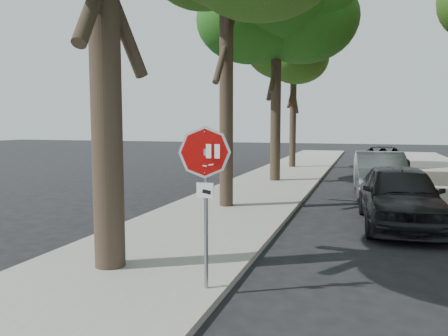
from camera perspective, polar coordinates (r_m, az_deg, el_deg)
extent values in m
plane|color=black|center=(7.16, 3.18, -16.89)|extent=(120.00, 120.00, 0.00)
cube|color=gray|center=(19.06, 5.17, -2.47)|extent=(4.00, 55.00, 0.12)
cube|color=#9E9384|center=(18.71, 11.31, -2.69)|extent=(0.12, 55.00, 0.13)
cube|color=#9E9384|center=(18.73, 24.81, -3.10)|extent=(0.12, 55.00, 0.13)
cylinder|color=gray|center=(6.96, -2.37, -5.33)|extent=(0.06, 0.06, 2.60)
cube|color=#99999E|center=(6.81, -2.48, 2.07)|extent=(0.05, 0.06, 0.10)
cylinder|color=#99999E|center=(6.81, -2.49, 2.07)|extent=(0.76, 0.32, 0.82)
cylinder|color=white|center=(6.80, -2.53, 2.06)|extent=(0.76, 0.32, 0.82)
cylinder|color=red|center=(6.79, -2.55, 2.06)|extent=(0.68, 0.29, 0.74)
cube|color=white|center=(6.86, -4.23, 2.25)|extent=(0.08, 0.00, 0.22)
cube|color=white|center=(6.81, -3.14, 2.23)|extent=(0.08, 0.00, 0.22)
cube|color=white|center=(6.76, -2.03, 2.21)|extent=(0.08, 0.00, 0.22)
cube|color=white|center=(6.71, -0.90, 2.19)|extent=(0.08, 0.00, 0.22)
cube|color=silver|center=(6.83, -3.44, 0.48)|extent=(0.08, 0.00, 0.03)
cube|color=silver|center=(6.80, -2.58, 0.29)|extent=(0.08, 0.00, 0.03)
cube|color=silver|center=(6.76, -1.71, 0.43)|extent=(0.08, 0.00, 0.03)
cube|color=white|center=(6.87, -2.49, -2.93)|extent=(0.28, 0.02, 0.24)
cube|color=black|center=(6.85, -2.29, -3.13)|extent=(0.15, 0.00, 0.08)
cylinder|color=black|center=(8.50, -15.45, 19.94)|extent=(0.56, 0.56, 9.50)
cylinder|color=black|center=(14.23, 0.31, 14.25)|extent=(0.44, 0.44, 9.50)
cylinder|color=black|center=(20.94, 6.82, 12.13)|extent=(0.48, 0.48, 10.00)
ellipsoid|color=#0C400D|center=(21.44, 6.91, 19.59)|extent=(4.62, 4.62, 3.70)
ellipsoid|color=#0C400D|center=(22.31, 5.11, 17.94)|extent=(4.20, 4.20, 3.36)
cylinder|color=black|center=(27.81, 9.04, 9.45)|extent=(0.40, 0.40, 9.00)
ellipsoid|color=#244C11|center=(28.09, 9.12, 14.59)|extent=(4.16, 4.16, 3.33)
ellipsoid|color=#244C11|center=(27.57, 10.99, 16.72)|extent=(3.40, 3.40, 2.72)
ellipsoid|color=#244C11|center=(28.90, 7.83, 13.59)|extent=(3.78, 3.78, 3.02)
imported|color=black|center=(12.75, 21.98, -3.34)|extent=(2.31, 5.07, 1.69)
imported|color=gray|center=(18.02, 19.67, -0.73)|extent=(2.12, 5.23, 1.69)
imported|color=black|center=(25.73, 20.01, 0.93)|extent=(2.72, 5.67, 1.56)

